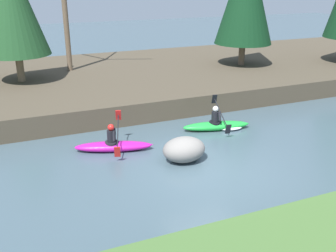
{
  "coord_description": "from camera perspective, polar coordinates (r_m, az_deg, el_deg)",
  "views": [
    {
      "loc": [
        -5.54,
        -9.83,
        5.75
      ],
      "look_at": [
        -0.26,
        2.78,
        0.55
      ],
      "focal_mm": 42.0,
      "sensor_mm": 36.0,
      "label": 1
    }
  ],
  "objects": [
    {
      "name": "ground_plane",
      "position": [
        12.67,
        5.98,
        -6.31
      ],
      "size": [
        90.0,
        90.0,
        0.0
      ],
      "primitive_type": "plane",
      "color": "#425660"
    },
    {
      "name": "riverbank_far",
      "position": [
        21.9,
        -7.42,
        6.65
      ],
      "size": [
        44.0,
        11.96,
        0.9
      ],
      "color": "#4C4233",
      "rests_on": "ground"
    },
    {
      "name": "conifer_tree_mid_left",
      "position": [
        20.42,
        -21.8,
        16.33
      ],
      "size": [
        3.16,
        3.16,
        6.2
      ],
      "color": "#7A664C",
      "rests_on": "riverbank_far"
    },
    {
      "name": "bare_tree_mid_upstream",
      "position": [
        22.27,
        -14.72,
        16.42
      ],
      "size": [
        3.94,
        3.9,
        7.19
      ],
      "color": "brown",
      "rests_on": "riverbank_far"
    },
    {
      "name": "kayaker_lead",
      "position": [
        15.86,
        7.39,
        0.15
      ],
      "size": [
        2.79,
        2.05,
        1.2
      ],
      "rotation": [
        0.0,
        0.0,
        -0.22
      ],
      "color": "green",
      "rests_on": "ground"
    },
    {
      "name": "kayaker_middle",
      "position": [
        13.95,
        -7.84,
        -2.75
      ],
      "size": [
        2.76,
        2.02,
        1.2
      ],
      "rotation": [
        0.0,
        0.0,
        -0.31
      ],
      "color": "#C61999",
      "rests_on": "ground"
    },
    {
      "name": "boulder_midstream",
      "position": [
        13.02,
        2.34,
        -3.42
      ],
      "size": [
        1.45,
        1.14,
        0.82
      ],
      "color": "gray",
      "rests_on": "ground"
    }
  ]
}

